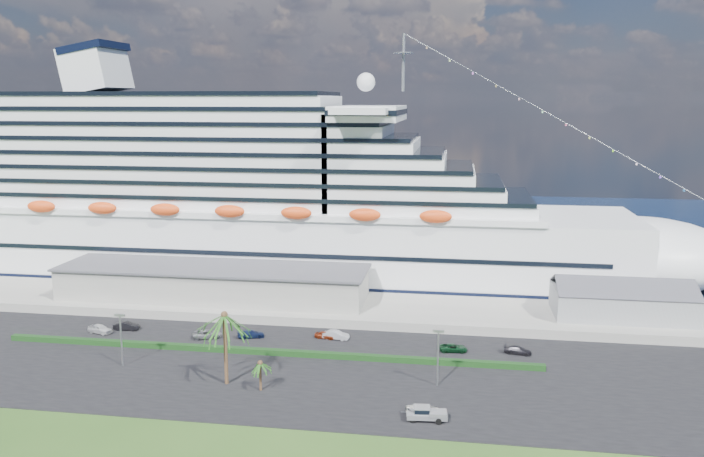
% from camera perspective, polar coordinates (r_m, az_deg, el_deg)
% --- Properties ---
extents(ground, '(420.00, 420.00, 0.00)m').
position_cam_1_polar(ground, '(96.64, -5.38, -14.06)').
color(ground, '#294C19').
rests_on(ground, ground).
extents(asphalt_lot, '(140.00, 38.00, 0.12)m').
position_cam_1_polar(asphalt_lot, '(106.42, -3.91, -11.60)').
color(asphalt_lot, black).
rests_on(asphalt_lot, ground).
extents(wharf, '(240.00, 20.00, 1.80)m').
position_cam_1_polar(wharf, '(132.91, -1.16, -6.59)').
color(wharf, gray).
rests_on(wharf, ground).
extents(water, '(420.00, 160.00, 0.02)m').
position_cam_1_polar(water, '(219.84, 2.90, 0.11)').
color(water, black).
rests_on(water, ground).
extents(cruise_ship, '(191.00, 38.00, 54.00)m').
position_cam_1_polar(cruise_ship, '(157.02, -7.42, 1.93)').
color(cruise_ship, silver).
rests_on(cruise_ship, ground).
extents(terminal_building, '(61.00, 15.00, 6.30)m').
position_cam_1_polar(terminal_building, '(138.15, -11.46, -4.36)').
color(terminal_building, gray).
rests_on(terminal_building, wharf).
extents(port_shed, '(24.00, 12.31, 7.37)m').
position_cam_1_polar(port_shed, '(133.46, 21.52, -5.72)').
color(port_shed, gray).
rests_on(port_shed, wharf).
extents(hedge, '(88.00, 1.10, 0.90)m').
position_cam_1_polar(hedge, '(112.63, -7.38, -10.10)').
color(hedge, black).
rests_on(hedge, asphalt_lot).
extents(lamp_post_left, '(1.60, 0.35, 8.27)m').
position_cam_1_polar(lamp_post_left, '(111.26, -18.66, -8.25)').
color(lamp_post_left, gray).
rests_on(lamp_post_left, asphalt_lot).
extents(lamp_post_right, '(1.60, 0.35, 8.27)m').
position_cam_1_polar(lamp_post_right, '(99.39, 7.16, -10.04)').
color(lamp_post_right, gray).
rests_on(lamp_post_right, asphalt_lot).
extents(palm_tall, '(8.82, 8.82, 11.13)m').
position_cam_1_polar(palm_tall, '(99.59, -10.54, -7.74)').
color(palm_tall, '#47301E').
rests_on(palm_tall, ground).
extents(palm_short, '(3.53, 3.53, 4.56)m').
position_cam_1_polar(palm_short, '(98.52, -7.64, -11.29)').
color(palm_short, '#47301E').
rests_on(palm_short, ground).
extents(parked_car_0, '(4.89, 3.04, 1.55)m').
position_cam_1_polar(parked_car_0, '(128.85, -20.21, -7.84)').
color(parked_car_0, silver).
rests_on(parked_car_0, asphalt_lot).
extents(parked_car_1, '(4.55, 1.87, 1.47)m').
position_cam_1_polar(parked_car_1, '(129.08, -18.24, -7.70)').
color(parked_car_1, black).
rests_on(parked_car_1, asphalt_lot).
extents(parked_car_2, '(5.44, 3.86, 1.38)m').
position_cam_1_polar(parked_car_2, '(121.36, -11.95, -8.58)').
color(parked_car_2, gray).
rests_on(parked_car_2, asphalt_lot).
extents(parked_car_3, '(4.96, 3.28, 1.33)m').
position_cam_1_polar(parked_car_3, '(120.21, -8.40, -8.66)').
color(parked_car_3, '#131E43').
rests_on(parked_car_3, asphalt_lot).
extents(parked_car_4, '(3.78, 2.03, 1.22)m').
position_cam_1_polar(parked_car_4, '(118.66, -2.25, -8.84)').
color(parked_car_4, maroon).
rests_on(parked_car_4, asphalt_lot).
extents(parked_car_5, '(4.62, 2.02, 1.48)m').
position_cam_1_polar(parked_car_5, '(118.22, -1.34, -8.84)').
color(parked_car_5, '#B9BAC1').
rests_on(parked_car_5, asphalt_lot).
extents(parked_car_6, '(4.71, 2.54, 1.26)m').
position_cam_1_polar(parked_car_6, '(113.95, 8.42, -9.78)').
color(parked_car_6, black).
rests_on(parked_car_6, asphalt_lot).
extents(parked_car_7, '(4.65, 2.54, 1.28)m').
position_cam_1_polar(parked_car_7, '(114.92, 13.61, -9.79)').
color(parked_car_7, black).
rests_on(parked_car_7, asphalt_lot).
extents(pickup_truck, '(5.31, 2.32, 1.82)m').
position_cam_1_polar(pickup_truck, '(90.76, 6.18, -15.01)').
color(pickup_truck, black).
rests_on(pickup_truck, asphalt_lot).
extents(boat_trailer, '(5.31, 3.51, 1.52)m').
position_cam_1_polar(boat_trailer, '(91.63, 5.98, -14.75)').
color(boat_trailer, gray).
rests_on(boat_trailer, asphalt_lot).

